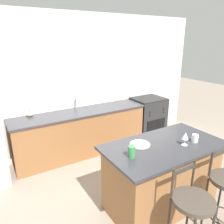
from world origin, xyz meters
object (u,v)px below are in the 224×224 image
at_px(bar_stool_near, 191,210).
at_px(dinner_plate, 140,144).
at_px(coffee_mug, 195,138).
at_px(wine_glass, 185,136).
at_px(tumbler_cup, 132,152).
at_px(oven_range, 148,117).
at_px(pumpkin_decoration, 30,114).

bearing_deg(bar_stool_near, dinner_plate, 87.77).
bearing_deg(coffee_mug, dinner_plate, 155.47).
distance_m(bar_stool_near, coffee_mug, 0.99).
bearing_deg(bar_stool_near, wine_glass, 48.62).
height_order(wine_glass, coffee_mug, wine_glass).
bearing_deg(coffee_mug, tumbler_cup, 173.26).
bearing_deg(tumbler_cup, oven_range, 45.75).
bearing_deg(oven_range, pumpkin_decoration, 175.61).
bearing_deg(oven_range, dinner_plate, -132.83).
xyz_separation_m(bar_stool_near, wine_glass, (0.52, 0.59, 0.45)).
height_order(oven_range, bar_stool_near, bar_stool_near).
height_order(tumbler_cup, pumpkin_decoration, tumbler_cup).
bearing_deg(bar_stool_near, coffee_mug, 39.46).
distance_m(wine_glass, coffee_mug, 0.20).
relative_size(dinner_plate, tumbler_cup, 1.93).
height_order(dinner_plate, tumbler_cup, tumbler_cup).
bearing_deg(oven_range, bar_stool_near, -122.19).
xyz_separation_m(wine_glass, coffee_mug, (0.19, -0.01, -0.07)).
bearing_deg(oven_range, coffee_mug, -114.93).
bearing_deg(tumbler_cup, pumpkin_decoration, 107.59).
bearing_deg(coffee_mug, pumpkin_decoration, 125.68).
distance_m(oven_range, coffee_mug, 2.33).
xyz_separation_m(coffee_mug, pumpkin_decoration, (-1.62, 2.26, -0.04)).
distance_m(coffee_mug, pumpkin_decoration, 2.78).
relative_size(oven_range, pumpkin_decoration, 7.14).
xyz_separation_m(coffee_mug, tumbler_cup, (-0.94, 0.11, 0.02)).
xyz_separation_m(bar_stool_near, pumpkin_decoration, (-0.92, 2.84, 0.34)).
xyz_separation_m(dinner_plate, coffee_mug, (0.67, -0.31, 0.04)).
bearing_deg(oven_range, tumbler_cup, -134.25).
xyz_separation_m(oven_range, dinner_plate, (-1.63, -1.76, 0.47)).
xyz_separation_m(oven_range, pumpkin_decoration, (-2.58, 0.20, 0.48)).
distance_m(bar_stool_near, wine_glass, 0.90).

